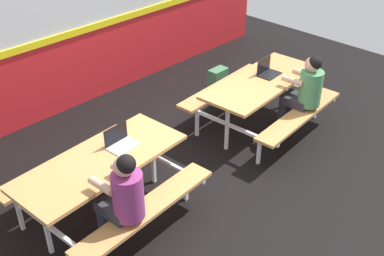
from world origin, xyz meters
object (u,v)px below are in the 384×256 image
(picnic_table_left, at_px, (103,173))
(laptop_dark, at_px, (268,71))
(picnic_table_right, at_px, (260,91))
(laptop_silver, at_px, (121,142))
(backpack_dark, at_px, (218,82))
(student_nearer, at_px, (123,195))
(student_further, at_px, (305,89))

(picnic_table_left, height_order, laptop_dark, laptop_dark)
(picnic_table_right, xyz_separation_m, laptop_silver, (-2.32, 0.13, 0.21))
(picnic_table_left, distance_m, picnic_table_right, 2.63)
(laptop_silver, xyz_separation_m, backpack_dark, (2.66, 0.94, -0.57))
(student_nearer, relative_size, laptop_silver, 3.61)
(picnic_table_left, relative_size, student_nearer, 1.57)
(picnic_table_right, relative_size, laptop_silver, 5.69)
(picnic_table_left, height_order, student_nearer, student_nearer)
(laptop_dark, bearing_deg, picnic_table_left, 179.61)
(student_nearer, xyz_separation_m, laptop_silver, (0.48, 0.63, 0.08))
(laptop_silver, relative_size, laptop_dark, 1.00)
(picnic_table_left, xyz_separation_m, student_further, (2.87, -0.61, 0.13))
(picnic_table_left, height_order, laptop_silver, laptop_silver)
(picnic_table_left, xyz_separation_m, laptop_silver, (0.31, 0.06, 0.21))
(laptop_silver, xyz_separation_m, laptop_dark, (2.53, -0.08, 0.00))
(picnic_table_right, distance_m, student_nearer, 2.85)
(backpack_dark, bearing_deg, student_further, -93.51)
(picnic_table_right, bearing_deg, backpack_dark, 72.44)
(picnic_table_right, distance_m, laptop_dark, 0.30)
(laptop_silver, bearing_deg, student_further, -14.68)
(student_further, relative_size, laptop_dark, 3.61)
(picnic_table_left, distance_m, laptop_dark, 2.84)
(picnic_table_right, relative_size, student_nearer, 1.57)
(picnic_table_left, relative_size, student_further, 1.57)
(picnic_table_right, distance_m, backpack_dark, 1.18)
(picnic_table_left, bearing_deg, laptop_silver, 10.70)
(backpack_dark, bearing_deg, laptop_dark, -97.36)
(picnic_table_left, bearing_deg, student_further, -12.06)
(laptop_dark, bearing_deg, student_nearer, -169.64)
(picnic_table_left, xyz_separation_m, student_nearer, (-0.18, -0.57, 0.13))
(picnic_table_right, xyz_separation_m, backpack_dark, (0.34, 1.07, -0.36))
(student_further, xyz_separation_m, laptop_silver, (-2.56, 0.67, 0.08))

